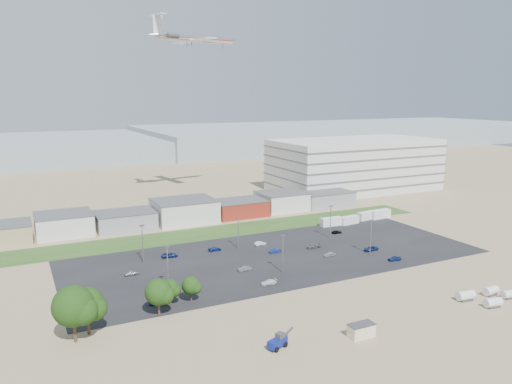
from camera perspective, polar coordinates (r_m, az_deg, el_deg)
ground at (r=128.36m, az=4.61°, el=-10.11°), size 700.00×700.00×0.00m
parking_lot at (r=147.04m, az=2.27°, el=-7.30°), size 120.00×50.00×0.01m
grass_strip at (r=172.75m, az=-4.29°, el=-4.53°), size 160.00×16.00×0.02m
hills_backdrop at (r=431.81m, az=-12.56°, el=5.18°), size 700.00×200.00×9.00m
building_row at (r=184.14m, az=-11.46°, el=-2.47°), size 170.00×20.00×8.00m
parking_garage at (r=251.48m, az=11.20°, el=3.08°), size 80.00×40.00×25.00m
portable_shed at (r=102.35m, az=11.95°, el=-15.21°), size 5.30×2.76×2.67m
telehandler at (r=96.41m, az=2.47°, el=-16.67°), size 6.94×4.41×2.75m
storage_tank_nw at (r=125.64m, az=22.84°, el=-10.84°), size 4.39×2.60×2.49m
storage_tank_ne at (r=131.20m, az=25.27°, el=-10.16°), size 3.95×2.18×2.30m
storage_tank_sw at (r=124.34m, az=25.46°, el=-11.32°), size 4.19×2.50×2.37m
storage_tank_se at (r=131.16m, az=26.98°, el=-10.35°), size 3.82×2.27×2.17m
box_trailer_a at (r=181.52m, az=8.58°, el=-3.38°), size 8.12×2.82×3.01m
box_trailer_b at (r=185.11m, az=10.61°, el=-3.18°), size 7.91×3.27×2.88m
box_trailer_c at (r=192.93m, az=12.50°, el=-2.67°), size 8.19×3.75×2.96m
box_trailer_d at (r=196.20m, az=13.99°, el=-2.46°), size 8.84×3.31×3.25m
tree_far_left at (r=102.33m, az=-20.14°, el=-12.60°), size 8.43×8.43×12.65m
tree_left at (r=104.88m, az=-18.73°, el=-12.47°), size 7.19×7.19×10.79m
tree_mid at (r=109.79m, az=-11.10°, el=-11.46°), size 6.10×6.10×9.15m
tree_right at (r=115.00m, az=-9.80°, el=-11.04°), size 4.41×4.41×6.62m
tree_near at (r=115.88m, az=-7.45°, el=-10.78°), size 4.45×4.45×6.67m
lightpole_front_l at (r=122.75m, az=-10.06°, el=-8.57°), size 1.27×0.53×10.79m
lightpole_front_m at (r=132.24m, az=3.09°, el=-7.08°), size 1.21×0.50×10.29m
lightpole_front_r at (r=150.40m, az=12.98°, el=-5.08°), size 1.23×0.51×10.45m
lightpole_back_l at (r=143.08m, az=-12.83°, el=-5.82°), size 1.28×0.53×10.87m
lightpole_back_m at (r=152.34m, az=-2.04°, el=-4.74°), size 1.14×0.48×9.71m
lightpole_back_r at (r=164.79m, az=8.51°, el=-3.42°), size 1.29×0.54×10.97m
airliner at (r=222.78m, az=-6.95°, el=17.05°), size 48.11×37.00×12.85m
parked_car_0 at (r=155.52m, az=13.00°, el=-6.31°), size 4.76×2.44×1.28m
parked_car_1 at (r=147.74m, az=8.42°, el=-7.10°), size 3.59×1.55×1.15m
parked_car_2 at (r=148.05m, az=15.56°, el=-7.32°), size 3.98×2.01×1.30m
parked_car_3 at (r=125.64m, az=1.45°, el=-10.26°), size 4.17×1.88×1.18m
parked_car_4 at (r=134.90m, az=-1.29°, el=-8.73°), size 3.77×1.38×1.23m
parked_car_5 at (r=135.58m, az=-14.05°, el=-8.96°), size 3.75×1.53×1.27m
parked_car_6 at (r=151.87m, az=-4.73°, el=-6.51°), size 3.97×1.63×1.15m
parked_car_7 at (r=149.87m, az=2.20°, el=-6.70°), size 3.79×1.34×1.25m
parked_car_8 at (r=171.96m, az=9.21°, el=-4.52°), size 3.58×1.68×1.18m
parked_car_9 at (r=147.72m, az=-9.84°, el=-7.11°), size 4.90×2.62×1.31m
parked_car_10 at (r=116.78m, az=-11.14°, el=-12.16°), size 4.44×1.97×1.27m
parked_car_11 at (r=156.92m, az=0.49°, el=-5.88°), size 3.78×1.48×1.23m
parked_car_12 at (r=155.08m, az=6.59°, el=-6.15°), size 4.47×1.92×1.28m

